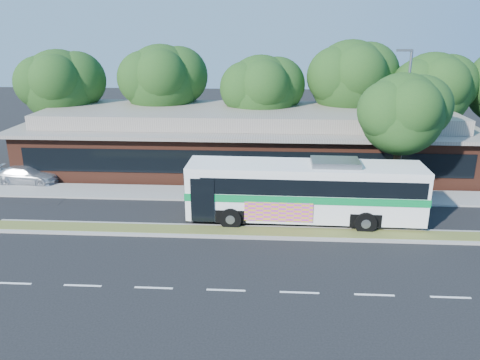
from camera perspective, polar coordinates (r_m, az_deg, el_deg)
The scene contains 14 objects.
ground at distance 24.06m, azimuth -0.67°, elevation -7.06°, with size 120.00×120.00×0.00m, color black.
median_strip at distance 24.57m, azimuth -0.57°, elevation -6.31°, with size 26.00×1.10×0.15m, color #555E27.
sidewalk at distance 29.94m, azimuth 0.20°, elevation -1.73°, with size 44.00×2.60×0.12m, color gray.
parking_lot at distance 38.65m, azimuth -27.18°, elevation 0.75°, with size 14.00×12.00×0.01m, color black.
plaza_building at distance 35.67m, azimuth 0.80°, elevation 5.02°, with size 33.20×11.20×4.45m.
lamp_post at distance 29.32m, azimuth 19.30°, elevation 6.64°, with size 0.93×0.18×9.07m.
tree_bg_a at distance 40.47m, azimuth -20.52°, elevation 10.84°, with size 6.47×5.80×8.63m.
tree_bg_b at distance 38.93m, azimuth -8.87°, elevation 11.92°, with size 6.69×6.00×9.00m.
tree_bg_c at distance 37.13m, azimuth 3.19°, elevation 10.95°, with size 6.24×5.60×8.26m.
tree_bg_d at distance 38.66m, azimuth 13.95°, elevation 11.98°, with size 6.91×6.20×9.37m.
tree_bg_e at distance 39.28m, azimuth 22.86°, elevation 10.20°, with size 6.47×5.80×8.50m.
transit_bus at distance 25.57m, azimuth 7.96°, elevation -0.89°, with size 12.76×3.18×3.56m.
sedan at distance 35.09m, azimuth -24.54°, elevation 0.55°, with size 1.73×4.26×1.24m, color silver.
sidewalk_tree at distance 29.35m, azimuth 19.76°, elevation 7.78°, with size 5.38×4.82×7.80m.
Camera 1 is at (1.58, -21.70, 10.28)m, focal length 35.00 mm.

